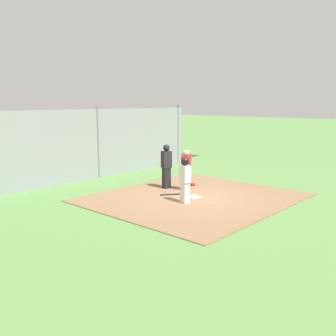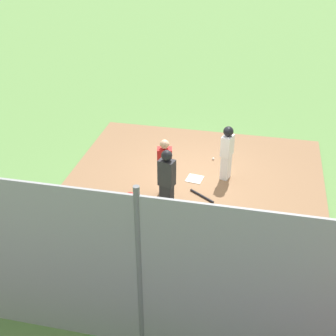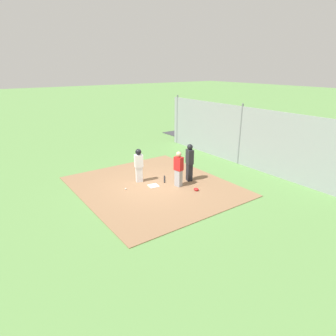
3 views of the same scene
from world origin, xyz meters
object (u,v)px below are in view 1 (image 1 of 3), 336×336
object	(u,v)px
baseball	(215,204)
runner	(185,177)
catcher	(186,169)
catcher_mask	(193,184)
home_plate	(194,197)
baseball_bat	(171,194)
umpire	(166,165)
parked_car_green	(54,156)

from	to	relation	value
baseball	runner	bearing A→B (deg)	-64.57
catcher	catcher_mask	size ratio (longest dim) A/B	6.81
catcher	catcher_mask	xyz separation A→B (m)	(-0.87, -0.32, -0.79)
catcher	runner	size ratio (longest dim) A/B	1.02
home_plate	baseball	bearing A→B (deg)	73.28
catcher	baseball_bat	xyz separation A→B (m)	(1.00, 0.08, -0.82)
home_plate	baseball	size ratio (longest dim) A/B	5.95
umpire	baseball_bat	world-z (taller)	umpire
runner	parked_car_green	distance (m)	10.27
catcher	baseball	xyz separation A→B (m)	(1.03, 2.17, -0.81)
umpire	parked_car_green	distance (m)	8.20
umpire	catcher	bearing A→B (deg)	31.05
runner	baseball_bat	distance (m)	1.50
parked_car_green	home_plate	bearing A→B (deg)	-84.87
runner	baseball_bat	size ratio (longest dim) A/B	1.95
runner	parked_car_green	xyz separation A→B (m)	(-1.09, -10.21, -0.33)
catcher_mask	parked_car_green	world-z (taller)	parked_car_green
catcher	baseball_bat	bearing A→B (deg)	-97.12
umpire	baseball	world-z (taller)	umpire
runner	catcher_mask	size ratio (longest dim) A/B	6.71
baseball_bat	catcher_mask	xyz separation A→B (m)	(-1.87, -0.41, 0.03)
home_plate	parked_car_green	bearing A→B (deg)	-91.46
runner	baseball	distance (m)	1.39
catcher	parked_car_green	distance (m)	9.03
umpire	catcher_mask	distance (m)	1.51
home_plate	parked_car_green	size ratio (longest dim) A/B	0.10
baseball_bat	parked_car_green	bearing A→B (deg)	120.98
home_plate	umpire	size ratio (longest dim) A/B	0.24
baseball_bat	parked_car_green	size ratio (longest dim) A/B	0.19
home_plate	catcher_mask	bearing A→B (deg)	-140.70
umpire	catcher_mask	size ratio (longest dim) A/B	7.49
catcher_mask	parked_car_green	distance (m)	8.81
parked_car_green	umpire	bearing A→B (deg)	-82.23
umpire	parked_car_green	world-z (taller)	umpire
catcher	home_plate	bearing A→B (deg)	-47.24
parked_car_green	catcher	bearing A→B (deg)	-80.81
catcher	baseball	distance (m)	2.54
home_plate	catcher	size ratio (longest dim) A/B	0.27
catcher	umpire	xyz separation A→B (m)	(0.24, -0.83, 0.10)
umpire	baseball	bearing A→B (deg)	0.12
runner	parked_car_green	bearing A→B (deg)	100.35
catcher	catcher_mask	distance (m)	1.22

